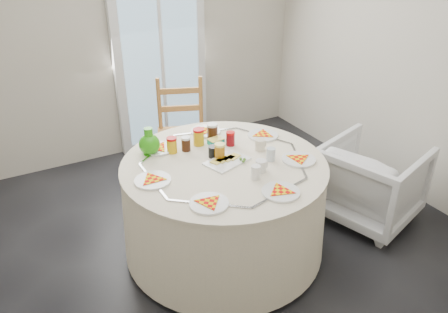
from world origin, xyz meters
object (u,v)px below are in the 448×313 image
green_pitcher (149,139)px  armchair (372,177)px  wooden_chair (182,139)px  table (224,207)px

green_pitcher → armchair: bearing=-16.9°
armchair → green_pitcher: (-1.68, 0.61, 0.48)m
wooden_chair → armchair: size_ratio=1.36×
table → green_pitcher: bearing=136.9°
table → green_pitcher: 0.74m
table → green_pitcher: (-0.40, 0.38, 0.49)m
table → armchair: size_ratio=2.00×
green_pitcher → table: bearing=-40.1°
wooden_chair → green_pitcher: wooden_chair is taller
wooden_chair → armchair: 1.70m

